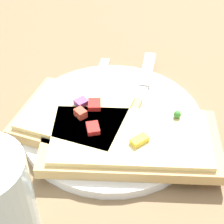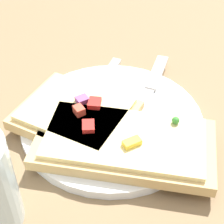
% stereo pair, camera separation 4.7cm
% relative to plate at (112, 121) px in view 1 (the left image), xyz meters
% --- Properties ---
extents(ground_plane, '(4.00, 4.00, 0.00)m').
position_rel_plate_xyz_m(ground_plane, '(0.00, 0.00, -0.01)').
color(ground_plane, '#7F6647').
extents(plate, '(0.23, 0.23, 0.01)m').
position_rel_plate_xyz_m(plate, '(0.00, 0.00, 0.00)').
color(plate, white).
rests_on(plate, ground).
extents(fork, '(0.07, 0.20, 0.01)m').
position_rel_plate_xyz_m(fork, '(0.04, -0.00, 0.01)').
color(fork, silver).
rests_on(fork, plate).
extents(knife, '(0.08, 0.21, 0.01)m').
position_rel_plate_xyz_m(knife, '(-0.01, -0.07, 0.01)').
color(knife, silver).
rests_on(knife, plate).
extents(pizza_slice_main, '(0.23, 0.18, 0.03)m').
position_rel_plate_xyz_m(pizza_slice_main, '(-0.04, 0.03, 0.02)').
color(pizza_slice_main, tan).
rests_on(pizza_slice_main, plate).
extents(pizza_slice_corner, '(0.15, 0.13, 0.03)m').
position_rel_plate_xyz_m(pizza_slice_corner, '(0.04, 0.03, 0.02)').
color(pizza_slice_corner, tan).
rests_on(pizza_slice_corner, plate).
extents(crumb_scatter, '(0.07, 0.02, 0.01)m').
position_rel_plate_xyz_m(crumb_scatter, '(0.04, 0.03, 0.01)').
color(crumb_scatter, tan).
rests_on(crumb_scatter, plate).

